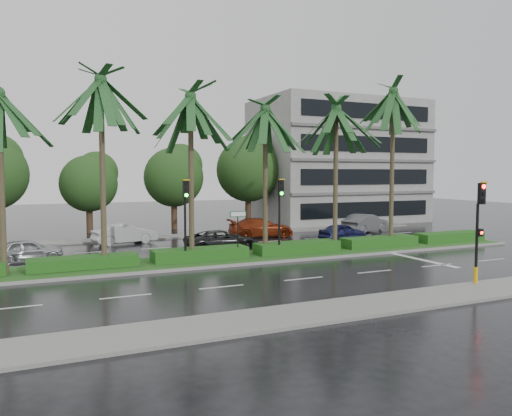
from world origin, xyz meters
name	(u,v)px	position (x,y,z in m)	size (l,w,h in m)	color
ground	(258,261)	(0.00, 0.00, 0.00)	(120.00, 120.00, 0.00)	black
near_sidewalk	(375,305)	(0.00, -10.20, 0.06)	(40.00, 2.40, 0.12)	slate
far_sidewalk	(193,235)	(0.00, 12.00, 0.06)	(40.00, 2.00, 0.12)	slate
median	(251,257)	(0.00, 1.00, 0.08)	(36.00, 4.00, 0.15)	gray
hedge	(251,251)	(0.00, 1.00, 0.45)	(35.20, 1.40, 0.60)	#154A17
lane_markings	(310,258)	(3.04, -0.43, 0.01)	(34.00, 13.06, 0.01)	silver
palm_row	(230,109)	(-1.25, 1.02, 8.34)	(26.30, 4.20, 10.74)	#3B3322
signal_near	(479,228)	(6.00, -9.39, 2.50)	(0.34, 0.45, 4.36)	black
signal_median_left	(186,209)	(-4.00, 0.30, 3.00)	(0.34, 0.42, 4.36)	black
signal_median_right	(280,206)	(1.50, 0.30, 3.00)	(0.34, 0.42, 4.36)	black
street_sign	(238,223)	(-1.00, 0.48, 2.12)	(0.95, 0.09, 2.60)	black
bg_trees	(175,172)	(0.12, 17.59, 4.91)	(33.13, 5.86, 8.46)	#3A251A
building	(337,162)	(17.00, 18.00, 6.00)	(16.00, 10.00, 12.00)	gray
car_silver	(28,250)	(-11.50, 5.22, 0.62)	(3.63, 1.46, 1.24)	#B0B4B8
car_white	(125,234)	(-5.50, 9.93, 0.70)	(4.26, 1.48, 1.40)	#B3B3B3
car_darkgrey	(222,240)	(-0.50, 4.33, 0.65)	(4.64, 2.14, 1.29)	black
car_red	(261,228)	(4.50, 9.33, 0.72)	(4.95, 2.01, 1.44)	maroon
car_blue	(343,232)	(9.00, 5.13, 0.62)	(3.65, 1.47, 1.24)	#1A1D4F
car_grey	(365,223)	(13.50, 8.49, 0.76)	(4.63, 1.62, 1.53)	#4D5051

